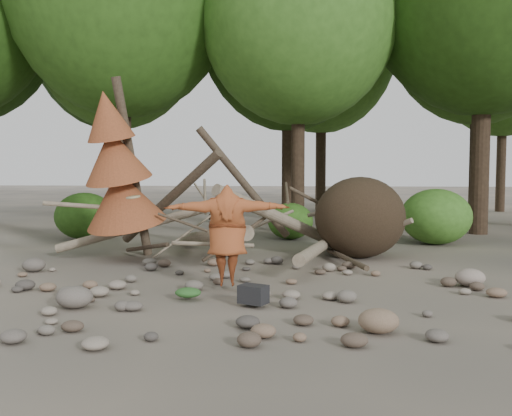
{
  "coord_description": "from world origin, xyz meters",
  "views": [
    {
      "loc": [
        1.32,
        -9.68,
        2.19
      ],
      "look_at": [
        0.31,
        1.5,
        1.4
      ],
      "focal_mm": 40.0,
      "sensor_mm": 36.0,
      "label": 1
    }
  ],
  "objects": [
    {
      "name": "ground",
      "position": [
        0.0,
        0.0,
        0.0
      ],
      "size": [
        120.0,
        120.0,
        0.0
      ],
      "primitive_type": "plane",
      "color": "#514C44",
      "rests_on": "ground"
    },
    {
      "name": "bush_left",
      "position": [
        -5.5,
        7.2,
        0.72
      ],
      "size": [
        1.8,
        1.8,
        1.44
      ],
      "primitive_type": "ellipsoid",
      "color": "#295316",
      "rests_on": "ground"
    },
    {
      "name": "bush_right",
      "position": [
        5.0,
        7.0,
        0.8
      ],
      "size": [
        2.0,
        2.0,
        1.6
      ],
      "primitive_type": "ellipsoid",
      "color": "#437D26",
      "rests_on": "ground"
    },
    {
      "name": "backpack",
      "position": [
        0.48,
        -0.87,
        0.14
      ],
      "size": [
        0.51,
        0.44,
        0.29
      ],
      "primitive_type": "cube",
      "rotation": [
        0.0,
        0.0,
        -0.43
      ],
      "color": "black",
      "rests_on": "ground"
    },
    {
      "name": "cloth_orange",
      "position": [
        0.38,
        -0.01,
        0.05
      ],
      "size": [
        0.27,
        0.22,
        0.1
      ],
      "primitive_type": "ellipsoid",
      "color": "#A15E1B",
      "rests_on": "ground"
    },
    {
      "name": "bush_mid",
      "position": [
        0.8,
        7.8,
        0.56
      ],
      "size": [
        1.4,
        1.4,
        1.12
      ],
      "primitive_type": "ellipsoid",
      "color": "#36691E",
      "rests_on": "ground"
    },
    {
      "name": "boulder_front_left",
      "position": [
        -2.3,
        -1.19,
        0.17
      ],
      "size": [
        0.58,
        0.52,
        0.35
      ],
      "primitive_type": "ellipsoid",
      "color": "#6A6159",
      "rests_on": "ground"
    },
    {
      "name": "boulder_mid_left",
      "position": [
        -4.44,
        1.77,
        0.15
      ],
      "size": [
        0.49,
        0.44,
        0.29
      ],
      "primitive_type": "ellipsoid",
      "color": "#615951",
      "rests_on": "ground"
    },
    {
      "name": "cloth_green",
      "position": [
        -0.64,
        -0.52,
        0.08
      ],
      "size": [
        0.43,
        0.36,
        0.16
      ],
      "primitive_type": "ellipsoid",
      "color": "#295A24",
      "rests_on": "ground"
    },
    {
      "name": "frisbee_thrower",
      "position": [
        -0.11,
        0.37,
        0.99
      ],
      "size": [
        3.21,
        1.14,
        1.82
      ],
      "color": "#984622",
      "rests_on": "ground"
    },
    {
      "name": "forest_backdrop",
      "position": [
        -1.01,
        13.89,
        8.87
      ],
      "size": [
        33.68,
        19.18,
        15.68
      ],
      "color": "#38281C",
      "rests_on": "ground"
    },
    {
      "name": "boulder_mid_right",
      "position": [
        4.34,
        1.07,
        0.16
      ],
      "size": [
        0.55,
        0.49,
        0.33
      ],
      "primitive_type": "ellipsoid",
      "color": "gray",
      "rests_on": "ground"
    },
    {
      "name": "deadfall_pile",
      "position": [
        2.02,
        4.24,
        0.95
      ],
      "size": [
        8.55,
        5.24,
        3.3
      ],
      "color": "#332619",
      "rests_on": "ground"
    },
    {
      "name": "boulder_front_right",
      "position": [
        2.27,
        -2.13,
        0.16
      ],
      "size": [
        0.54,
        0.49,
        0.33
      ],
      "primitive_type": "ellipsoid",
      "color": "#816750",
      "rests_on": "ground"
    },
    {
      "name": "dead_conifer",
      "position": [
        -3.12,
        3.37,
        2.11
      ],
      "size": [
        2.06,
        2.16,
        4.35
      ],
      "color": "#4C3F30",
      "rests_on": "ground"
    }
  ]
}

